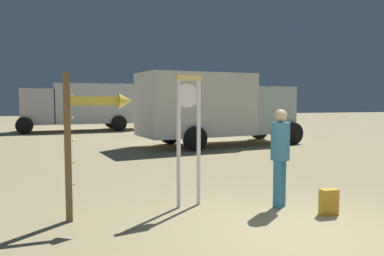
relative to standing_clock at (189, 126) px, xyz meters
name	(u,v)px	position (x,y,z in m)	size (l,w,h in m)	color
ground_plane	(304,236)	(1.18, -1.90, -1.44)	(80.00, 80.00, 0.00)	tan
standing_clock	(189,126)	(0.00, 0.00, 0.00)	(0.49, 0.21, 2.33)	white
arrow_sign	(91,126)	(-1.67, -0.34, 0.06)	(1.08, 0.28, 2.32)	brown
person_near_clock	(280,153)	(1.55, -0.46, -0.47)	(0.33, 0.33, 1.73)	teal
backpack	(329,202)	(2.11, -1.10, -1.23)	(0.29, 0.20, 0.43)	gold
box_truck_near	(214,106)	(3.19, 8.45, 0.15)	(6.93, 3.73, 2.89)	silver
box_truck_far	(84,105)	(-2.03, 17.22, 0.11)	(7.26, 3.19, 2.76)	silver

